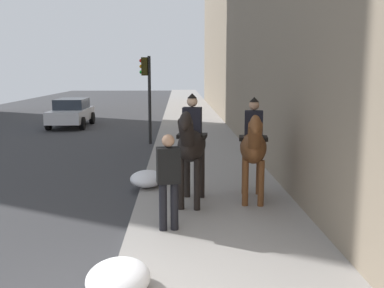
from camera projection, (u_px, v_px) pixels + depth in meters
mounted_horse_near at (191, 143)px, 9.15m from camera, size 2.15×0.79×2.31m
mounted_horse_far at (253, 145)px, 9.42m from camera, size 2.15×0.75×2.22m
pedestrian_greeting at (168, 176)px, 7.69m from camera, size 0.31×0.43×1.70m
car_near_lane at (71, 112)px, 23.09m from camera, size 4.19×1.90×1.44m
traffic_light_near_curb at (147, 85)px, 17.42m from camera, size 0.20×0.44×3.44m
snow_pile_near at (118, 278)px, 5.62m from camera, size 1.06×0.81×0.37m
snow_pile_far at (147, 179)px, 10.79m from camera, size 1.06×0.81×0.37m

